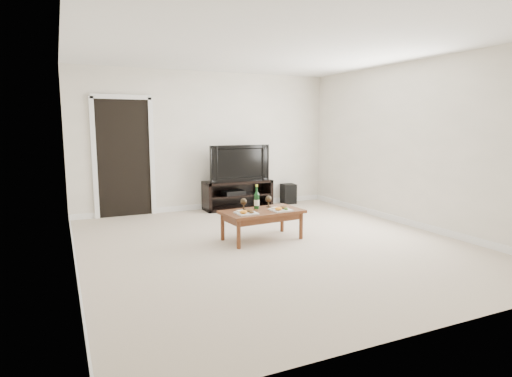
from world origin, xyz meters
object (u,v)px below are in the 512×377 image
object	(u,v)px
media_console	(238,195)
subwoofer	(288,194)
television	(238,163)
coffee_table	(262,225)

from	to	relation	value
media_console	subwoofer	size ratio (longest dim) A/B	3.28
television	subwoofer	world-z (taller)	television
media_console	coffee_table	size ratio (longest dim) A/B	1.18
media_console	subwoofer	world-z (taller)	media_console
media_console	subwoofer	bearing A→B (deg)	4.44
media_console	television	distance (m)	0.62
subwoofer	television	bearing A→B (deg)	-170.66
media_console	television	world-z (taller)	television
media_console	coffee_table	world-z (taller)	media_console
television	subwoofer	distance (m)	1.36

